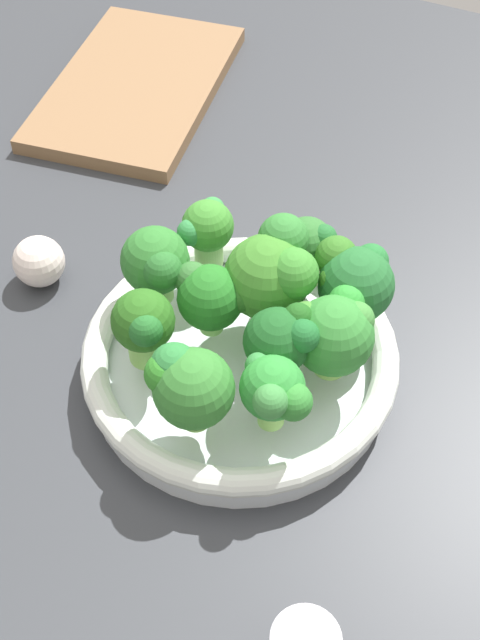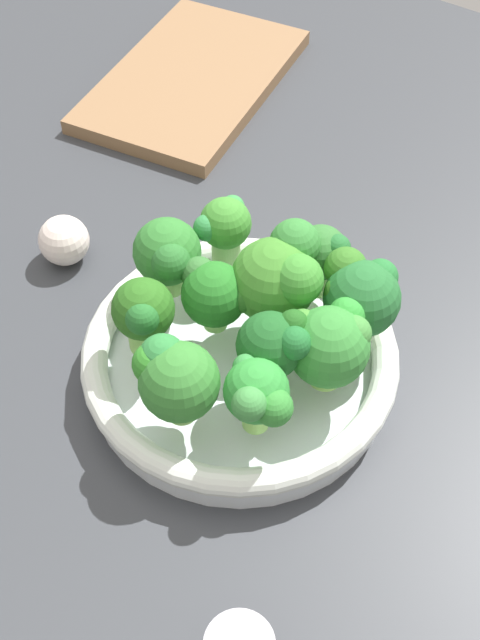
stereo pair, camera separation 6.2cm
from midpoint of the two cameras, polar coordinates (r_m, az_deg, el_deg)
name	(u,v)px [view 2 (the right image)]	position (r cm, az deg, el deg)	size (l,w,h in cm)	color
ground_plane	(177,397)	(68.10, -1.63, -5.34)	(130.00, 130.00, 2.50)	#35383D
bowl	(240,360)	(66.30, 2.70, -2.86)	(24.65, 24.65, 3.82)	white
broccoli_floret_0	(280,276)	(63.63, 5.51, 2.80)	(7.98, 7.32, 7.72)	#99C764
broccoli_floret_1	(330,343)	(60.70, 8.98, -1.75)	(6.82, 6.42, 6.72)	#83B750
broccoli_floret_2	(323,256)	(66.72, 8.25, 4.13)	(4.37, 4.62, 6.04)	#8FCC68
broccoli_floret_3	(168,255)	(65.45, -2.15, 4.21)	(5.50, 5.59, 6.78)	#88BB5C
broccoli_floret_4	(143,314)	(61.74, -3.67, 0.22)	(4.73, 4.69, 6.52)	#83BF58
broccoli_floret_5	(224,226)	(68.08, 1.57, 6.19)	(4.89, 4.22, 6.22)	#9CCE75
broccoli_floret_6	(174,377)	(58.03, -1.38, -4.06)	(5.72, 6.33, 6.68)	#87BF5B
broccoli_floret_7	(257,395)	(57.30, 4.31, -5.23)	(5.30, 5.52, 6.34)	#93D663
broccoli_floret_8	(274,347)	(59.68, 5.26, -1.99)	(5.09, 5.45, 6.76)	#86B65C
broccoli_floret_9	(360,294)	(63.79, 10.85, 1.55)	(6.09, 6.65, 6.86)	#8BCD5A
broccoli_floret_10	(215,293)	(63.44, 1.15, 1.65)	(5.07, 6.30, 6.03)	#95D56E
cutting_board	(193,80)	(95.68, -1.28, 15.75)	(26.39, 16.53, 1.60)	olive
garlic_bulb	(64,240)	(75.53, -9.45, 5.17)	(4.48, 4.48, 4.48)	silver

